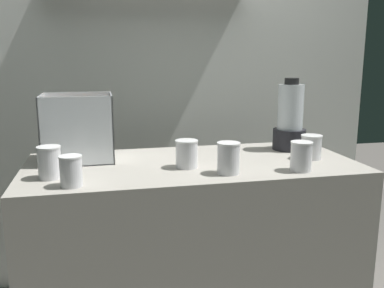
% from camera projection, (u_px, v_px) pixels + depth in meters
% --- Properties ---
extents(counter, '(1.40, 0.64, 0.90)m').
position_uv_depth(counter, '(192.00, 259.00, 1.89)').
color(counter, '#9E998E').
rests_on(counter, ground_plane).
extents(back_wall_unit, '(2.60, 0.24, 2.50)m').
position_uv_depth(back_wall_unit, '(163.00, 70.00, 2.45)').
color(back_wall_unit, silver).
rests_on(back_wall_unit, ground_plane).
extents(carrot_display_bin, '(0.29, 0.24, 0.29)m').
position_uv_depth(carrot_display_bin, '(79.00, 140.00, 1.82)').
color(carrot_display_bin, white).
rests_on(carrot_display_bin, counter).
extents(blender_pitcher, '(0.16, 0.16, 0.34)m').
position_uv_depth(blender_pitcher, '(290.00, 121.00, 2.02)').
color(blender_pitcher, black).
rests_on(blender_pitcher, counter).
extents(juice_cup_beet_far_left, '(0.09, 0.09, 0.12)m').
position_uv_depth(juice_cup_beet_far_left, '(50.00, 164.00, 1.55)').
color(juice_cup_beet_far_left, white).
rests_on(juice_cup_beet_far_left, counter).
extents(juice_cup_beet_left, '(0.08, 0.08, 0.11)m').
position_uv_depth(juice_cup_beet_left, '(71.00, 173.00, 1.46)').
color(juice_cup_beet_left, white).
rests_on(juice_cup_beet_left, counter).
extents(juice_cup_mango_middle, '(0.09, 0.09, 0.11)m').
position_uv_depth(juice_cup_mango_middle, '(187.00, 155.00, 1.70)').
color(juice_cup_mango_middle, white).
rests_on(juice_cup_mango_middle, counter).
extents(juice_cup_orange_right, '(0.09, 0.09, 0.12)m').
position_uv_depth(juice_cup_orange_right, '(228.00, 160.00, 1.62)').
color(juice_cup_orange_right, white).
rests_on(juice_cup_orange_right, counter).
extents(juice_cup_carrot_far_right, '(0.09, 0.09, 0.12)m').
position_uv_depth(juice_cup_carrot_far_right, '(301.00, 158.00, 1.65)').
color(juice_cup_carrot_far_right, white).
rests_on(juice_cup_carrot_far_right, counter).
extents(juice_cup_mango_rightmost, '(0.09, 0.09, 0.11)m').
position_uv_depth(juice_cup_mango_rightmost, '(311.00, 148.00, 1.85)').
color(juice_cup_mango_rightmost, white).
rests_on(juice_cup_mango_rightmost, counter).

